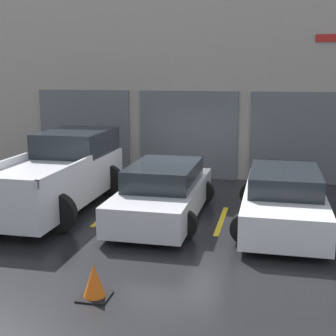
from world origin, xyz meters
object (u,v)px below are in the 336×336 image
sedan_white (284,199)px  traffic_cone (94,282)px  pickup_truck (60,173)px  sedan_side (164,192)px

sedan_white → traffic_cone: (-2.89, -4.28, -0.35)m
pickup_truck → traffic_cone: 5.31m
sedan_white → sedan_side: bearing=179.9°
sedan_white → traffic_cone: size_ratio=8.13×
pickup_truck → sedan_white: 5.60m
sedan_side → traffic_cone: sedan_side is taller
sedan_white → traffic_cone: bearing=-124.0°
sedan_white → traffic_cone: sedan_white is taller
traffic_cone → sedan_white: bearing=56.0°
sedan_side → traffic_cone: 4.30m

